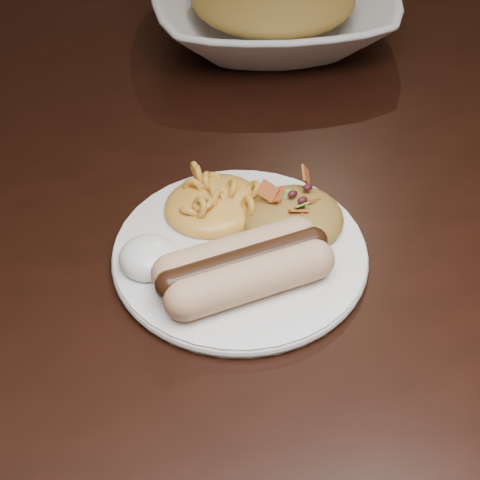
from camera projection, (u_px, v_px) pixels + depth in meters
name	position (u px, v px, depth m)	size (l,w,h in m)	color
table	(161.00, 253.00, 0.75)	(1.60, 0.90, 0.75)	black
plate	(240.00, 253.00, 0.61)	(0.21, 0.21, 0.01)	white
hotdog	(244.00, 266.00, 0.57)	(0.12, 0.07, 0.03)	#F1BA92
mac_and_cheese	(214.00, 194.00, 0.63)	(0.09, 0.08, 0.03)	gold
sour_cream	(148.00, 252.00, 0.58)	(0.05, 0.05, 0.03)	white
taco_salad	(294.00, 212.00, 0.62)	(0.09, 0.08, 0.04)	#D15129
serving_bowl	(272.00, 10.00, 0.86)	(0.28, 0.28, 0.07)	silver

